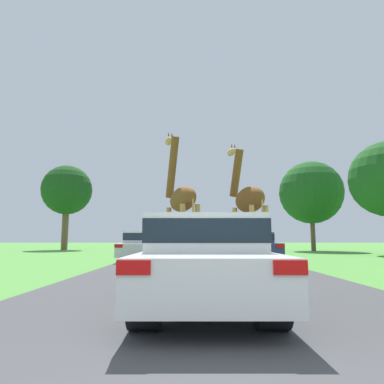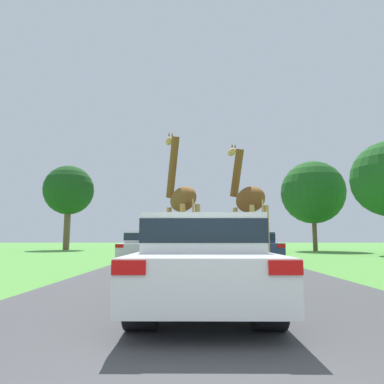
% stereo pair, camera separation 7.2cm
% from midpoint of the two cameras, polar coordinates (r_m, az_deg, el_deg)
% --- Properties ---
extents(road, '(7.43, 120.00, 0.00)m').
position_cam_midpoint_polar(road, '(31.44, 0.59, -9.66)').
color(road, '#424244').
rests_on(road, ground).
extents(giraffe_near_road, '(1.44, 2.88, 5.16)m').
position_cam_midpoint_polar(giraffe_near_road, '(11.72, -2.05, -1.48)').
color(giraffe_near_road, tan).
rests_on(giraffe_near_road, ground).
extents(giraffe_companion, '(1.31, 2.45, 4.83)m').
position_cam_midpoint_polar(giraffe_companion, '(12.51, 9.12, -1.72)').
color(giraffe_companion, tan).
rests_on(giraffe_companion, ground).
extents(car_lead_maroon, '(1.90, 4.15, 1.45)m').
position_cam_midpoint_polar(car_lead_maroon, '(5.55, 1.73, -11.04)').
color(car_lead_maroon, silver).
rests_on(car_lead_maroon, ground).
extents(car_queue_right, '(1.99, 4.77, 1.42)m').
position_cam_midpoint_polar(car_queue_right, '(17.50, -7.95, -8.73)').
color(car_queue_right, silver).
rests_on(car_queue_right, ground).
extents(car_queue_left, '(1.85, 4.45, 1.28)m').
position_cam_midpoint_polar(car_queue_left, '(26.23, -3.01, -8.55)').
color(car_queue_left, maroon).
rests_on(car_queue_left, ground).
extents(car_far_ahead, '(1.73, 4.51, 1.26)m').
position_cam_midpoint_polar(car_far_ahead, '(23.10, 6.78, -8.65)').
color(car_far_ahead, '#144C28').
rests_on(car_far_ahead, ground).
extents(car_verge_right, '(1.88, 4.77, 1.35)m').
position_cam_midpoint_polar(car_verge_right, '(16.42, 9.73, -8.89)').
color(car_verge_right, navy).
rests_on(car_verge_right, ground).
extents(tree_left_edge, '(5.40, 5.40, 7.72)m').
position_cam_midpoint_polar(tree_left_edge, '(31.36, 19.19, -0.08)').
color(tree_left_edge, brown).
rests_on(tree_left_edge, ground).
extents(tree_centre_back, '(4.68, 4.68, 7.98)m').
position_cam_midpoint_polar(tree_centre_back, '(34.67, -20.16, 0.25)').
color(tree_centre_back, brown).
rests_on(tree_centre_back, ground).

